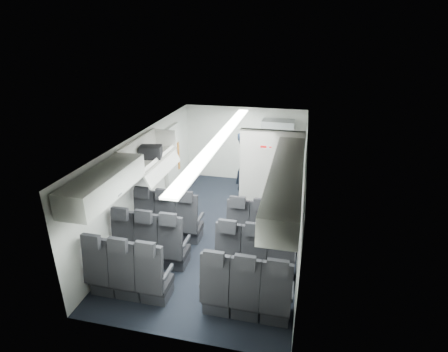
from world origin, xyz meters
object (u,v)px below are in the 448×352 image
at_px(seat_row_front, 214,227).
at_px(seat_row_mid, 201,252).
at_px(carry_on_bag, 151,152).
at_px(boarding_door, 173,161).
at_px(flight_attendant, 245,167).
at_px(seat_row_rear, 185,285).
at_px(galley_unit, 276,154).

bearing_deg(seat_row_front, seat_row_mid, -90.00).
bearing_deg(carry_on_bag, seat_row_front, -24.62).
relative_size(seat_row_mid, carry_on_bag, 7.61).
bearing_deg(boarding_door, flight_attendant, 3.42).
height_order(seat_row_front, seat_row_mid, same).
bearing_deg(seat_row_rear, galley_unit, 79.35).
height_order(galley_unit, carry_on_bag, carry_on_bag).
relative_size(seat_row_mid, boarding_door, 1.79).
bearing_deg(galley_unit, seat_row_mid, -102.88).
bearing_deg(seat_row_rear, boarding_door, 112.87).
bearing_deg(carry_on_bag, boarding_door, 85.76).
xyz_separation_m(galley_unit, carry_on_bag, (-2.35, -2.94, 0.85)).
height_order(seat_row_rear, carry_on_bag, carry_on_bag).
bearing_deg(galley_unit, carry_on_bag, -128.60).
xyz_separation_m(seat_row_rear, flight_attendant, (0.26, 4.00, 0.51)).
relative_size(seat_row_mid, galley_unit, 1.75).
distance_m(seat_row_rear, carry_on_bag, 2.89).
distance_m(seat_row_rear, boarding_door, 4.25).
xyz_separation_m(seat_row_front, galley_unit, (0.95, 3.25, 0.55)).
bearing_deg(carry_on_bag, seat_row_mid, -52.95).
xyz_separation_m(boarding_door, flight_attendant, (1.90, 0.11, -0.04)).
xyz_separation_m(seat_row_mid, seat_row_rear, (0.00, -0.90, 0.00)).
bearing_deg(seat_row_front, galley_unit, 73.72).
bearing_deg(seat_row_mid, seat_row_front, 90.00).
relative_size(seat_row_rear, flight_attendant, 1.82).
xyz_separation_m(seat_row_front, seat_row_mid, (0.00, -0.90, 0.00)).
bearing_deg(flight_attendant, galley_unit, -38.17).
distance_m(flight_attendant, carry_on_bag, 2.66).
height_order(seat_row_front, carry_on_bag, carry_on_bag).
bearing_deg(galley_unit, seat_row_front, -106.28).
distance_m(galley_unit, flight_attendant, 1.26).
bearing_deg(seat_row_mid, carry_on_bag, 139.04).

